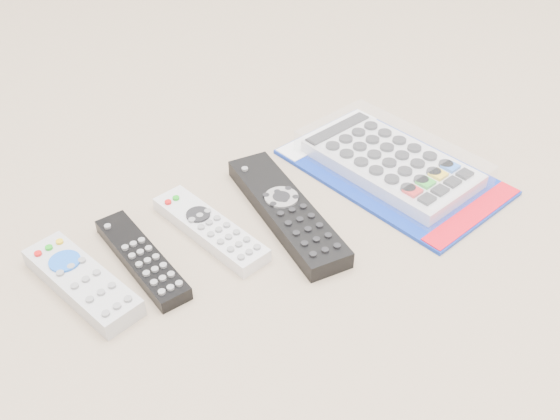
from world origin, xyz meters
TOP-DOWN VIEW (x-y plane):
  - remote_small_grey at (-0.23, 0.03)m, footprint 0.08×0.18m
  - remote_slim_black at (-0.16, 0.03)m, footprint 0.04×0.18m
  - remote_silver_dvd at (-0.07, 0.03)m, footprint 0.07×0.19m
  - remote_large_black at (0.03, -0.00)m, footprint 0.10×0.25m
  - jumbo_remote_packaged at (0.21, -0.01)m, footprint 0.21×0.32m

SIDE VIEW (x-z plane):
  - remote_slim_black at x=-0.16m, z-range 0.00..0.02m
  - remote_silver_dvd at x=-0.07m, z-range 0.00..0.02m
  - remote_small_grey at x=-0.23m, z-range 0.00..0.03m
  - remote_large_black at x=0.03m, z-range 0.00..0.03m
  - jumbo_remote_packaged at x=0.21m, z-range 0.00..0.04m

